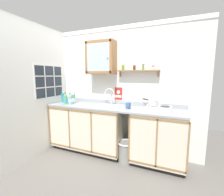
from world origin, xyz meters
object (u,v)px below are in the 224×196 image
mug (128,106)px  bottle_soda_green_0 (66,99)px  bottle_water_clear_2 (73,96)px  trash_bin (126,151)px  hot_plate_stove (159,108)px  bottle_water_blue_3 (70,100)px  sink (108,106)px  warning_sign (118,94)px  wall_cabinet (101,58)px  saucepan (153,102)px  bottle_detergent_teal_1 (63,97)px

mug → bottle_soda_green_0: bearing=-176.4°
bottle_water_clear_2 → trash_bin: 1.53m
hot_plate_stove → mug: bearing=-172.8°
hot_plate_stove → mug: (-0.51, -0.06, 0.02)m
bottle_water_blue_3 → mug: size_ratio=1.72×
hot_plate_stove → bottle_soda_green_0: size_ratio=1.74×
bottle_water_blue_3 → sink: bearing=11.1°
bottle_water_blue_3 → warning_sign: size_ratio=0.92×
sink → mug: (0.42, -0.08, 0.06)m
bottle_water_blue_3 → wall_cabinet: wall_cabinet is taller
bottle_water_blue_3 → warning_sign: bearing=23.1°
bottle_water_blue_3 → mug: (1.20, 0.07, -0.05)m
sink → saucepan: size_ratio=1.64×
bottle_water_blue_3 → bottle_detergent_teal_1: bearing=156.6°
hot_plate_stove → bottle_detergent_teal_1: size_ratio=1.66×
bottle_soda_green_0 → mug: (1.30, 0.08, -0.05)m
hot_plate_stove → bottle_soda_green_0: bottle_soda_green_0 is taller
bottle_soda_green_0 → wall_cabinet: (0.68, 0.27, 0.82)m
saucepan → mug: size_ratio=2.26×
hot_plate_stove → warning_sign: warning_sign is taller
saucepan → warning_sign: bearing=163.0°
wall_cabinet → trash_bin: (0.61, -0.26, -1.68)m
bottle_soda_green_0 → bottle_water_blue_3: 0.11m
bottle_soda_green_0 → warning_sign: bearing=21.3°
bottle_soda_green_0 → bottle_detergent_teal_1: bottle_detergent_teal_1 is taller
saucepan → warning_sign: (-0.71, 0.22, 0.09)m
bottle_soda_green_0 → trash_bin: size_ratio=0.65×
sink → hot_plate_stove: bearing=-0.9°
sink → mug: 0.43m
sink → bottle_soda_green_0: (-0.89, -0.16, 0.11)m
saucepan → mug: (-0.41, -0.09, -0.07)m
sink → hot_plate_stove: 0.93m
bottle_soda_green_0 → sink: bearing=10.3°
bottle_soda_green_0 → hot_plate_stove: bearing=4.6°
bottle_water_clear_2 → trash_bin: bearing=-7.4°
warning_sign → trash_bin: 1.09m
sink → saucepan: 0.83m
wall_cabinet → bottle_water_clear_2: bearing=-170.3°
sink → saucepan: (0.82, 0.01, 0.13)m
saucepan → mug: 0.42m
warning_sign → bottle_water_blue_3: bearing=-156.9°
bottle_detergent_teal_1 → bottle_water_clear_2: 0.26m
bottle_soda_green_0 → bottle_water_blue_3: bearing=4.4°
hot_plate_stove → saucepan: saucepan is taller
hot_plate_stove → warning_sign: (-0.81, 0.24, 0.18)m
hot_plate_stove → warning_sign: bearing=163.3°
hot_plate_stove → bottle_soda_green_0: 1.82m
trash_bin → wall_cabinet: bearing=156.7°
sink → bottle_detergent_teal_1: 1.08m
bottle_water_clear_2 → wall_cabinet: wall_cabinet is taller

